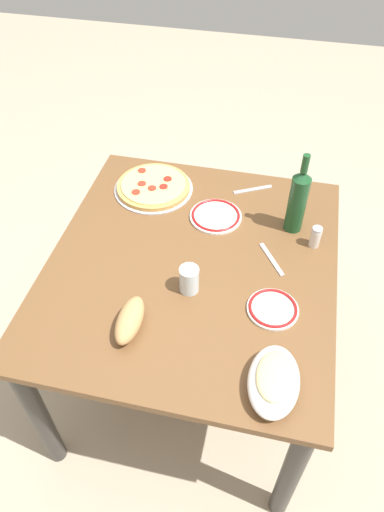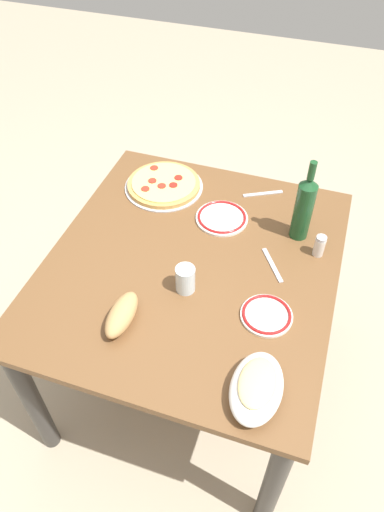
% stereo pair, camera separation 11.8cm
% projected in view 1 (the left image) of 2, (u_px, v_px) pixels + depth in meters
% --- Properties ---
extents(ground_plane, '(8.00, 8.00, 0.00)m').
position_uv_depth(ground_plane, '(192.00, 368.00, 2.28)').
color(ground_plane, tan).
rests_on(ground_plane, ground).
extents(dining_table, '(1.16, 1.04, 0.75)m').
position_uv_depth(dining_table, '(192.00, 283.00, 1.82)').
color(dining_table, brown).
rests_on(dining_table, ground).
extents(pepperoni_pizza, '(0.33, 0.33, 0.03)m').
position_uv_depth(pepperoni_pizza, '(153.00, 187.00, 2.01)').
color(pepperoni_pizza, '#B7B7BC').
rests_on(pepperoni_pizza, dining_table).
extents(baked_pasta_dish, '(0.24, 0.15, 0.08)m').
position_uv_depth(baked_pasta_dish, '(274.00, 380.00, 1.36)').
color(baked_pasta_dish, white).
rests_on(baked_pasta_dish, dining_table).
extents(wine_bottle, '(0.07, 0.07, 0.34)m').
position_uv_depth(wine_bottle, '(298.00, 200.00, 1.76)').
color(wine_bottle, '#194723').
rests_on(wine_bottle, dining_table).
extents(water_glass, '(0.07, 0.07, 0.10)m').
position_uv_depth(water_glass, '(189.00, 279.00, 1.61)').
color(water_glass, silver).
rests_on(water_glass, dining_table).
extents(side_plate_near, '(0.21, 0.21, 0.02)m').
position_uv_depth(side_plate_near, '(216.00, 216.00, 1.89)').
color(side_plate_near, white).
rests_on(side_plate_near, dining_table).
extents(side_plate_far, '(0.17, 0.17, 0.02)m').
position_uv_depth(side_plate_far, '(273.00, 309.00, 1.57)').
color(side_plate_far, white).
rests_on(side_plate_far, dining_table).
extents(bread_loaf, '(0.19, 0.08, 0.07)m').
position_uv_depth(bread_loaf, '(130.00, 320.00, 1.51)').
color(bread_loaf, tan).
rests_on(bread_loaf, dining_table).
extents(spice_shaker, '(0.04, 0.04, 0.09)m').
position_uv_depth(spice_shaker, '(316.00, 237.00, 1.76)').
color(spice_shaker, silver).
rests_on(spice_shaker, dining_table).
extents(fork_left, '(0.15, 0.11, 0.00)m').
position_uv_depth(fork_left, '(272.00, 259.00, 1.74)').
color(fork_left, '#B7B7BC').
rests_on(fork_left, dining_table).
extents(fork_right, '(0.09, 0.16, 0.00)m').
position_uv_depth(fork_right, '(253.00, 190.00, 2.02)').
color(fork_right, '#B7B7BC').
rests_on(fork_right, dining_table).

